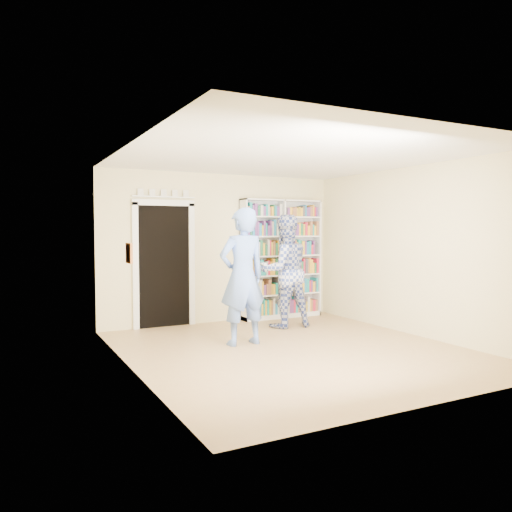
% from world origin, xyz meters
% --- Properties ---
extents(floor, '(5.00, 5.00, 0.00)m').
position_xyz_m(floor, '(0.00, 0.00, 0.00)').
color(floor, '#AC8053').
rests_on(floor, ground).
extents(ceiling, '(5.00, 5.00, 0.00)m').
position_xyz_m(ceiling, '(0.00, 0.00, 2.70)').
color(ceiling, white).
rests_on(ceiling, wall_back).
extents(wall_back, '(4.50, 0.00, 4.50)m').
position_xyz_m(wall_back, '(0.00, 2.50, 1.35)').
color(wall_back, '#F5E8A9').
rests_on(wall_back, floor).
extents(wall_left, '(0.00, 5.00, 5.00)m').
position_xyz_m(wall_left, '(-2.25, 0.00, 1.35)').
color(wall_left, '#F5E8A9').
rests_on(wall_left, floor).
extents(wall_right, '(0.00, 5.00, 5.00)m').
position_xyz_m(wall_right, '(2.25, 0.00, 1.35)').
color(wall_right, '#F5E8A9').
rests_on(wall_right, floor).
extents(bookshelf, '(1.64, 0.31, 2.26)m').
position_xyz_m(bookshelf, '(1.17, 2.34, 1.14)').
color(bookshelf, white).
rests_on(bookshelf, floor).
extents(doorway, '(1.10, 0.08, 2.43)m').
position_xyz_m(doorway, '(-1.10, 2.48, 1.18)').
color(doorway, black).
rests_on(doorway, floor).
extents(wall_art, '(0.03, 0.25, 0.25)m').
position_xyz_m(wall_art, '(-2.23, 0.20, 1.40)').
color(wall_art, brown).
rests_on(wall_art, wall_left).
extents(man_blue, '(0.75, 0.51, 2.01)m').
position_xyz_m(man_blue, '(-0.49, 0.63, 1.00)').
color(man_blue, '#6287DB').
rests_on(man_blue, floor).
extents(man_plaid, '(1.01, 0.82, 1.94)m').
position_xyz_m(man_plaid, '(0.74, 1.50, 0.97)').
color(man_plaid, '#314496').
rests_on(man_plaid, floor).
extents(paper_sheet, '(0.16, 0.10, 0.26)m').
position_xyz_m(paper_sheet, '(0.90, 1.32, 0.88)').
color(paper_sheet, white).
rests_on(paper_sheet, man_plaid).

